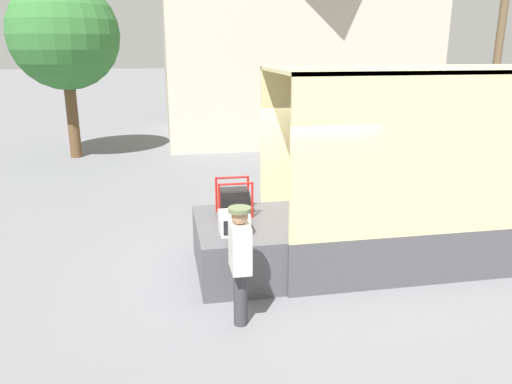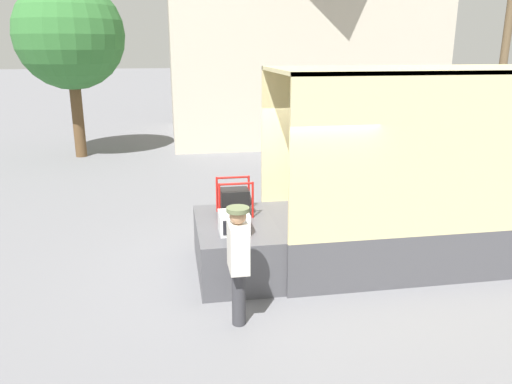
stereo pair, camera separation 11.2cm
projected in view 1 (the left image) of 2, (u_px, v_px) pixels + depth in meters
ground_plane at (272, 268)px, 8.23m from camera, size 160.00×160.00×0.00m
box_truck at (499, 200)px, 8.67m from camera, size 6.93×2.11×3.20m
tailgate_deck at (235, 247)px, 8.00m from camera, size 1.23×2.01×0.83m
microwave at (234, 223)px, 7.43m from camera, size 0.44×0.43×0.32m
portable_generator at (235, 201)px, 8.22m from camera, size 0.58×0.45×0.60m
worker_person at (240, 255)px, 6.29m from camera, size 0.29×0.44×1.61m
house_backdrop at (288, 17)px, 19.72m from camera, size 10.27×7.56×9.11m
utility_pole at (503, 16)px, 17.43m from camera, size 1.80×0.28×8.74m
street_tree at (64, 36)px, 15.40m from camera, size 3.36×3.36×5.54m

